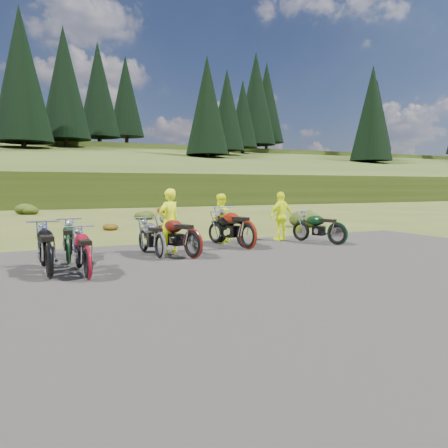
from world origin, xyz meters
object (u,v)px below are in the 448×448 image
motorcycle_3 (160,261)px  motorcycle_7 (337,246)px  motorcycle_0 (50,281)px  person_middle (169,222)px

motorcycle_3 → motorcycle_7: bearing=-91.1°
motorcycle_3 → motorcycle_0: bearing=112.9°
motorcycle_0 → motorcycle_7: bearing=-81.3°
motorcycle_0 → person_middle: size_ratio=1.19×
motorcycle_0 → motorcycle_7: size_ratio=1.04×
person_middle → motorcycle_3: bearing=37.3°
motorcycle_3 → motorcycle_7: (5.82, 0.24, 0.00)m
motorcycle_7 → motorcycle_0: bearing=79.3°
motorcycle_7 → person_middle: 5.40m
motorcycle_7 → motorcycle_3: bearing=71.2°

